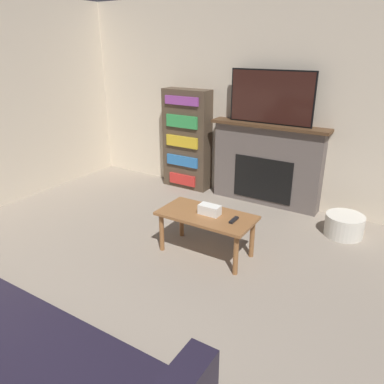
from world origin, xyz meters
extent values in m
cube|color=beige|center=(0.00, 4.83, 1.35)|extent=(6.68, 0.06, 2.70)
cube|color=#605651|center=(0.18, 4.69, 0.54)|extent=(1.49, 0.22, 1.08)
cube|color=black|center=(0.18, 4.57, 0.38)|extent=(0.82, 0.01, 0.59)
cube|color=#4C331E|center=(0.18, 4.67, 1.10)|extent=(1.59, 0.28, 0.04)
cube|color=black|center=(0.18, 4.67, 1.46)|extent=(1.11, 0.03, 0.68)
cube|color=#331914|center=(0.18, 4.66, 1.46)|extent=(1.07, 0.01, 0.64)
cube|color=brown|center=(0.17, 3.06, 0.44)|extent=(0.99, 0.51, 0.03)
cylinder|color=brown|center=(-0.27, 2.87, 0.21)|extent=(0.05, 0.05, 0.43)
cylinder|color=brown|center=(0.61, 2.87, 0.21)|extent=(0.05, 0.05, 0.43)
cylinder|color=brown|center=(-0.27, 3.25, 0.21)|extent=(0.05, 0.05, 0.43)
cylinder|color=brown|center=(0.61, 3.25, 0.21)|extent=(0.05, 0.05, 0.43)
cube|color=white|center=(0.20, 3.08, 0.51)|extent=(0.22, 0.12, 0.10)
cube|color=black|center=(0.48, 3.06, 0.47)|extent=(0.04, 0.15, 0.02)
cube|color=#4C3D2D|center=(-1.10, 4.67, 0.74)|extent=(0.73, 0.26, 1.48)
cube|color=red|center=(-1.10, 4.52, 0.15)|extent=(0.45, 0.03, 0.16)
cube|color=#2D70B7|center=(-1.10, 4.52, 0.45)|extent=(0.54, 0.03, 0.15)
cube|color=gold|center=(-1.10, 4.52, 0.74)|extent=(0.54, 0.03, 0.16)
cube|color=green|center=(-1.10, 4.52, 1.04)|extent=(0.52, 0.03, 0.18)
cube|color=purple|center=(-1.10, 4.52, 1.34)|extent=(0.56, 0.03, 0.12)
cylinder|color=silver|center=(1.33, 4.26, 0.13)|extent=(0.44, 0.44, 0.25)
camera|label=1|loc=(1.89, 0.02, 2.09)|focal=35.00mm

